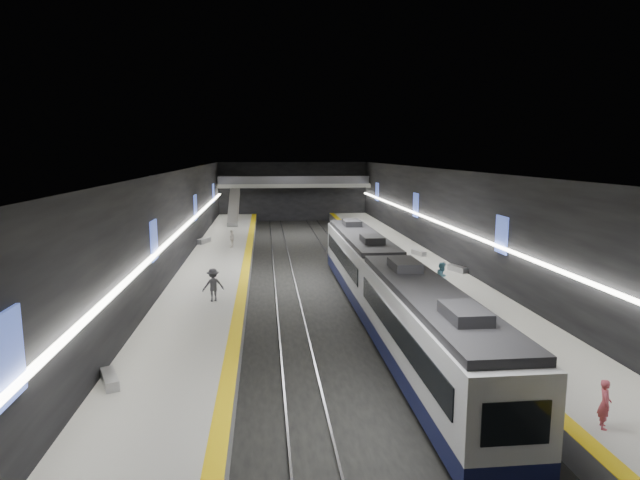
{
  "coord_description": "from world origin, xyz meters",
  "views": [
    {
      "loc": [
        -3.85,
        -37.63,
        9.24
      ],
      "look_at": [
        0.59,
        5.16,
        2.2
      ],
      "focal_mm": 30.0,
      "sensor_mm": 36.0,
      "label": 1
    }
  ],
  "objects": [
    {
      "name": "ground",
      "position": [
        0.0,
        0.0,
        0.0
      ],
      "size": [
        70.0,
        70.0,
        0.0
      ],
      "primitive_type": "plane",
      "color": "black",
      "rests_on": "ground"
    },
    {
      "name": "ceiling",
      "position": [
        0.0,
        0.0,
        8.0
      ],
      "size": [
        20.0,
        70.0,
        0.04
      ],
      "primitive_type": "cube",
      "rotation": [
        3.14,
        0.0,
        0.0
      ],
      "color": "beige",
      "rests_on": "wall_left"
    },
    {
      "name": "wall_left",
      "position": [
        -10.0,
        0.0,
        4.0
      ],
      "size": [
        0.04,
        70.0,
        8.0
      ],
      "primitive_type": "cube",
      "color": "black",
      "rests_on": "ground"
    },
    {
      "name": "wall_right",
      "position": [
        10.0,
        0.0,
        4.0
      ],
      "size": [
        0.04,
        70.0,
        8.0
      ],
      "primitive_type": "cube",
      "color": "black",
      "rests_on": "ground"
    },
    {
      "name": "wall_back",
      "position": [
        0.0,
        35.0,
        4.0
      ],
      "size": [
        20.0,
        0.04,
        8.0
      ],
      "primitive_type": "cube",
      "color": "black",
      "rests_on": "ground"
    },
    {
      "name": "platform_left",
      "position": [
        -7.5,
        0.0,
        0.5
      ],
      "size": [
        5.0,
        70.0,
        1.0
      ],
      "primitive_type": "cube",
      "color": "slate",
      "rests_on": "ground"
    },
    {
      "name": "tile_surface_left",
      "position": [
        -7.5,
        0.0,
        1.01
      ],
      "size": [
        5.0,
        70.0,
        0.02
      ],
      "primitive_type": "cube",
      "color": "#B0AFAA",
      "rests_on": "platform_left"
    },
    {
      "name": "tactile_strip_left",
      "position": [
        -5.3,
        0.0,
        1.02
      ],
      "size": [
        0.6,
        70.0,
        0.02
      ],
      "primitive_type": "cube",
      "color": "#DEB80B",
      "rests_on": "platform_left"
    },
    {
      "name": "platform_right",
      "position": [
        7.5,
        0.0,
        0.5
      ],
      "size": [
        5.0,
        70.0,
        1.0
      ],
      "primitive_type": "cube",
      "color": "slate",
      "rests_on": "ground"
    },
    {
      "name": "tile_surface_right",
      "position": [
        7.5,
        0.0,
        1.01
      ],
      "size": [
        5.0,
        70.0,
        0.02
      ],
      "primitive_type": "cube",
      "color": "#B0AFAA",
      "rests_on": "platform_right"
    },
    {
      "name": "tactile_strip_right",
      "position": [
        5.3,
        0.0,
        1.02
      ],
      "size": [
        0.6,
        70.0,
        0.02
      ],
      "primitive_type": "cube",
      "color": "#DEB80B",
      "rests_on": "platform_right"
    },
    {
      "name": "rails",
      "position": [
        -0.0,
        0.0,
        0.06
      ],
      "size": [
        6.52,
        70.0,
        0.12
      ],
      "color": "gray",
      "rests_on": "ground"
    },
    {
      "name": "train",
      "position": [
        2.5,
        -10.4,
        2.2
      ],
      "size": [
        2.69,
        30.04,
        3.6
      ],
      "color": "#10143B",
      "rests_on": "ground"
    },
    {
      "name": "ad_posters",
      "position": [
        -0.0,
        1.0,
        4.5
      ],
      "size": [
        19.94,
        53.5,
        2.2
      ],
      "color": "#445CCC",
      "rests_on": "wall_left"
    },
    {
      "name": "cove_light_left",
      "position": [
        -9.8,
        0.0,
        3.8
      ],
      "size": [
        0.25,
        68.6,
        0.12
      ],
      "primitive_type": "cube",
      "color": "white",
      "rests_on": "wall_left"
    },
    {
      "name": "cove_light_right",
      "position": [
        9.8,
        0.0,
        3.8
      ],
      "size": [
        0.25,
        68.6,
        0.12
      ],
      "primitive_type": "cube",
      "color": "white",
      "rests_on": "wall_right"
    },
    {
      "name": "mezzanine_bridge",
      "position": [
        0.0,
        32.93,
        5.04
      ],
      "size": [
        20.0,
        3.0,
        1.5
      ],
      "color": "gray",
      "rests_on": "wall_left"
    },
    {
      "name": "escalator",
      "position": [
        -7.5,
        26.0,
        2.9
      ],
      "size": [
        1.2,
        7.5,
        3.92
      ],
      "primitive_type": "cube",
      "rotation": [
        0.44,
        0.0,
        0.0
      ],
      "color": "#99999E",
      "rests_on": "platform_left"
    },
    {
      "name": "bench_left_near",
      "position": [
        -9.5,
        -18.84,
        1.2
      ],
      "size": [
        1.06,
        1.69,
        0.4
      ],
      "primitive_type": "cube",
      "rotation": [
        0.0,
        0.0,
        0.4
      ],
      "color": "#99999E",
      "rests_on": "platform_left"
    },
    {
      "name": "bench_left_far",
      "position": [
        -9.5,
        11.72,
        1.23
      ],
      "size": [
        1.17,
        1.96,
        0.46
      ],
      "primitive_type": "cube",
      "rotation": [
        0.0,
        0.0,
        -0.37
      ],
      "color": "#99999E",
      "rests_on": "platform_left"
    },
    {
      "name": "bench_right_near",
      "position": [
        9.5,
        -2.28,
        1.2
      ],
      "size": [
        1.01,
        1.72,
        0.41
      ],
      "primitive_type": "cube",
      "rotation": [
        0.0,
        0.0,
        0.35
      ],
      "color": "#99999E",
      "rests_on": "platform_right"
    },
    {
      "name": "bench_right_far",
      "position": [
        8.56,
        4.0,
        1.19
      ],
      "size": [
        0.88,
        1.65,
        0.39
      ],
      "primitive_type": "cube",
      "rotation": [
        0.0,
        0.0,
        0.29
      ],
      "color": "#99999E",
      "rests_on": "platform_right"
    },
    {
      "name": "passenger_right_a",
      "position": [
        6.22,
        -23.55,
        1.76
      ],
      "size": [
        0.54,
        0.65,
        1.53
      ],
      "primitive_type": "imported",
      "rotation": [
        0.0,
        0.0,
        1.2
      ],
      "color": "#B0414F",
      "rests_on": "platform_right"
    },
    {
      "name": "passenger_right_b",
      "position": [
        6.48,
        -7.87,
        1.94
      ],
      "size": [
        1.13,
        1.16,
        1.88
      ],
      "primitive_type": "imported",
      "rotation": [
        0.0,
        0.0,
        0.87
      ],
      "color": "teal",
      "rests_on": "platform_right"
    },
    {
      "name": "passenger_left_a",
      "position": [
        -6.78,
        9.15,
        1.78
      ],
      "size": [
        0.63,
        0.99,
        1.56
      ],
      "primitive_type": "imported",
      "rotation": [
        0.0,
        0.0,
        -1.86
      ],
      "color": "beige",
      "rests_on": "platform_left"
    },
    {
      "name": "passenger_left_b",
      "position": [
        -6.79,
        -8.16,
        1.93
      ],
      "size": [
        1.36,
        1.03,
        1.86
      ],
      "primitive_type": "imported",
      "rotation": [
        0.0,
        0.0,
        3.45
      ],
      "color": "#3E3E45",
      "rests_on": "platform_left"
    }
  ]
}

